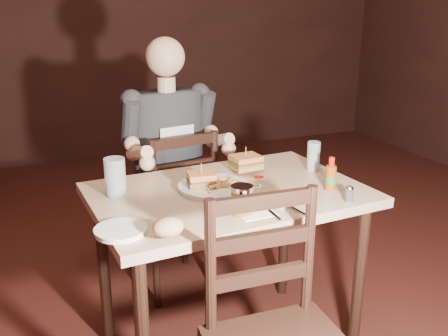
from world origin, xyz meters
name	(u,v)px	position (x,y,z in m)	size (l,w,h in m)	color
room_shell	(261,34)	(0.00, 0.00, 1.40)	(7.00, 7.00, 7.00)	black
main_table	(228,211)	(0.00, 0.28, 0.68)	(1.14, 0.81, 0.77)	tan
chair_far	(170,209)	(-0.07, 0.91, 0.45)	(0.41, 0.45, 0.90)	black
diner	(171,128)	(-0.07, 0.87, 0.90)	(0.51, 0.40, 0.88)	#27272B
dinner_plate	(213,188)	(-0.05, 0.31, 0.78)	(0.28, 0.28, 0.02)	white
sandwich_left	(201,176)	(-0.10, 0.31, 0.83)	(0.11, 0.09, 0.10)	#D28148
sandwich_right	(246,157)	(0.16, 0.47, 0.84)	(0.13, 0.11, 0.11)	#D28148
fries_pile	(216,182)	(-0.04, 0.30, 0.80)	(0.23, 0.16, 0.04)	#E4A85F
ketchup_dollop	(259,177)	(0.16, 0.32, 0.79)	(0.04, 0.04, 0.01)	maroon
glass_left	(115,177)	(-0.43, 0.40, 0.85)	(0.08, 0.08, 0.15)	silver
glass_right	(313,156)	(0.46, 0.38, 0.84)	(0.06, 0.06, 0.13)	silver
hot_sauce	(331,174)	(0.39, 0.13, 0.84)	(0.04, 0.04, 0.14)	brown
salt_shaker	(283,201)	(0.12, 0.03, 0.80)	(0.03, 0.03, 0.06)	white
pepper_shaker	(349,194)	(0.39, 0.00, 0.80)	(0.03, 0.03, 0.06)	#38332D
syrup_dispenser	(242,200)	(-0.04, 0.04, 0.82)	(0.08, 0.08, 0.11)	brown
napkin	(254,212)	(0.00, 0.03, 0.77)	(0.14, 0.13, 0.00)	white
knife	(267,209)	(0.06, 0.04, 0.78)	(0.01, 0.22, 0.01)	silver
fork	(294,209)	(0.15, 0.00, 0.78)	(0.01, 0.16, 0.00)	silver
side_plate	(121,231)	(-0.48, 0.04, 0.78)	(0.17, 0.17, 0.01)	white
bread_roll	(168,227)	(-0.35, -0.07, 0.81)	(0.10, 0.09, 0.06)	tan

